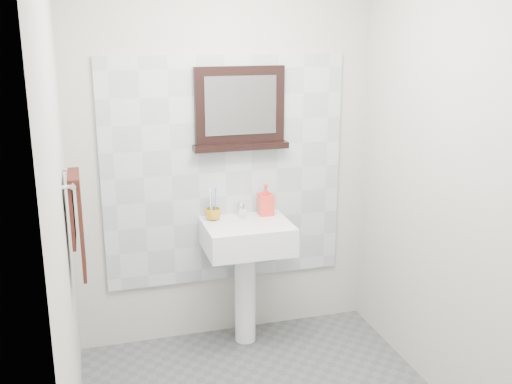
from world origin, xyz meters
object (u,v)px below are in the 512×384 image
soap_dispenser (266,200)px  hand_towel (77,216)px  pedestal_sink (247,249)px  toothbrush_cup (213,214)px  framed_mirror (240,110)px

soap_dispenser → hand_towel: (-1.19, -0.51, 0.15)m
pedestal_sink → soap_dispenser: 0.35m
pedestal_sink → toothbrush_cup: (-0.19, 0.11, 0.22)m
soap_dispenser → framed_mirror: size_ratio=0.34×
soap_dispenser → pedestal_sink: bearing=-143.5°
toothbrush_cup → hand_towel: (-0.83, -0.50, 0.21)m
pedestal_sink → soap_dispenser: soap_dispenser is taller
framed_mirror → hand_towel: bearing=-150.9°
framed_mirror → soap_dispenser: bearing=-22.3°
framed_mirror → hand_towel: framed_mirror is taller
pedestal_sink → toothbrush_cup: pedestal_sink is taller
pedestal_sink → hand_towel: (-1.03, -0.39, 0.44)m
pedestal_sink → hand_towel: size_ratio=1.75×
framed_mirror → hand_towel: size_ratio=1.13×
pedestal_sink → toothbrush_cup: bearing=150.7°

